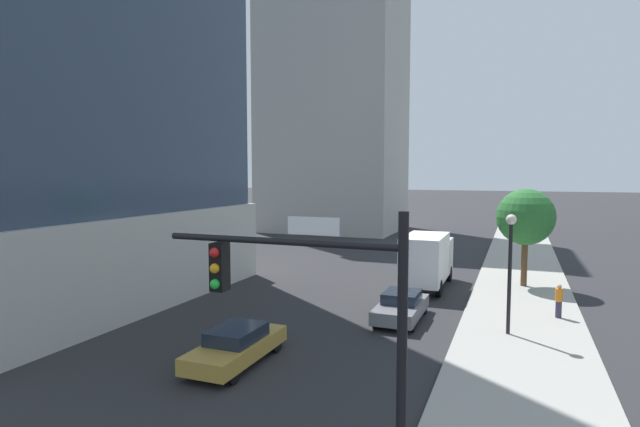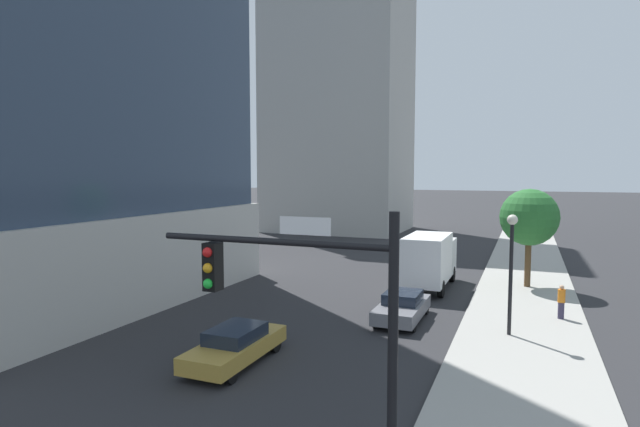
% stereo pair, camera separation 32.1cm
% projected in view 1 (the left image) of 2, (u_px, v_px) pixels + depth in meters
% --- Properties ---
extents(sidewalk, '(5.42, 120.00, 0.15)m').
position_uv_depth(sidewalk, '(522.00, 317.00, 24.76)').
color(sidewalk, '#9E9B93').
rests_on(sidewalk, ground).
extents(construction_building, '(16.69, 15.68, 41.74)m').
position_uv_depth(construction_building, '(334.00, 76.00, 61.47)').
color(construction_building, '#B2AFA8').
rests_on(construction_building, ground).
extents(traffic_light_pole, '(5.31, 0.48, 6.19)m').
position_uv_depth(traffic_light_pole, '(316.00, 308.00, 10.28)').
color(traffic_light_pole, black).
rests_on(traffic_light_pole, sidewalk).
extents(street_lamp, '(0.44, 0.44, 5.15)m').
position_uv_depth(street_lamp, '(510.00, 255.00, 21.62)').
color(street_lamp, black).
rests_on(street_lamp, sidewalk).
extents(street_tree, '(3.42, 3.42, 5.93)m').
position_uv_depth(street_tree, '(526.00, 217.00, 30.82)').
color(street_tree, brown).
rests_on(street_tree, sidewalk).
extents(car_gold, '(1.86, 4.77, 1.37)m').
position_uv_depth(car_gold, '(237.00, 345.00, 18.81)').
color(car_gold, '#AD8938').
rests_on(car_gold, ground).
extents(car_gray, '(1.92, 4.48, 1.36)m').
position_uv_depth(car_gray, '(401.00, 306.00, 24.36)').
color(car_gray, slate).
rests_on(car_gray, ground).
extents(box_truck, '(2.31, 6.62, 3.35)m').
position_uv_depth(box_truck, '(427.00, 258.00, 31.00)').
color(box_truck, silver).
rests_on(box_truck, ground).
extents(pedestrian_orange_shirt, '(0.34, 0.34, 1.61)m').
position_uv_depth(pedestrian_orange_shirt, '(559.00, 301.00, 24.26)').
color(pedestrian_orange_shirt, '#38334C').
rests_on(pedestrian_orange_shirt, sidewalk).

